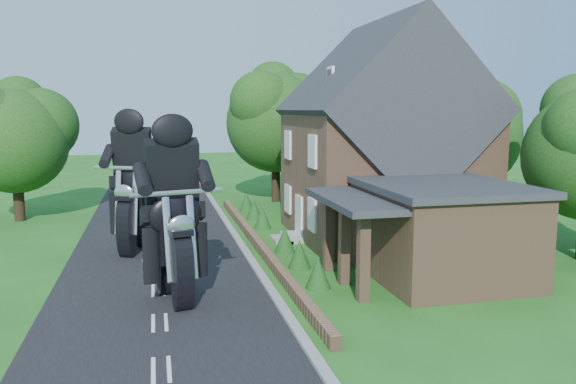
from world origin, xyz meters
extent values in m
plane|color=#1C5919|center=(0.00, 0.00, 0.00)|extent=(120.00, 120.00, 0.00)
cube|color=black|center=(0.00, 0.00, 0.01)|extent=(7.00, 80.00, 0.02)
cube|color=gray|center=(3.65, 0.00, 0.06)|extent=(0.30, 80.00, 0.12)
cube|color=brown|center=(4.30, 5.00, 0.20)|extent=(0.30, 22.00, 0.40)
cube|color=brown|center=(10.50, 6.00, 3.00)|extent=(8.00, 8.00, 6.00)
cube|color=#26282D|center=(10.50, 6.00, 6.00)|extent=(8.48, 8.64, 8.48)
cube|color=brown|center=(12.50, 6.00, 9.20)|extent=(0.60, 0.90, 1.60)
cube|color=white|center=(7.90, 6.00, 7.50)|extent=(0.12, 0.80, 0.90)
cube|color=black|center=(7.84, 6.00, 7.50)|extent=(0.04, 0.55, 0.65)
cube|color=white|center=(6.44, 6.00, 1.05)|extent=(0.10, 1.10, 2.10)
cube|color=gray|center=(6.10, 6.00, 0.15)|extent=(0.80, 1.60, 0.30)
cube|color=gray|center=(5.60, 6.00, 0.07)|extent=(0.80, 1.60, 0.15)
cube|color=white|center=(6.44, 3.80, 1.60)|extent=(0.10, 1.10, 1.40)
cube|color=black|center=(6.42, 3.80, 1.60)|extent=(0.04, 0.92, 1.22)
cube|color=white|center=(6.44, 8.20, 1.60)|extent=(0.10, 1.10, 1.40)
cube|color=black|center=(6.42, 8.20, 1.60)|extent=(0.04, 0.92, 1.22)
cube|color=white|center=(6.44, 3.80, 4.30)|extent=(0.10, 1.10, 1.40)
cube|color=black|center=(6.42, 3.80, 4.30)|extent=(0.04, 0.92, 1.22)
cube|color=white|center=(6.44, 8.20, 4.30)|extent=(0.10, 1.10, 1.40)
cube|color=black|center=(6.42, 8.20, 4.30)|extent=(0.04, 0.92, 1.22)
cube|color=brown|center=(10.00, -0.80, 1.60)|extent=(5.00, 5.60, 3.20)
cube|color=#26282D|center=(10.00, -0.80, 3.32)|extent=(5.30, 5.94, 0.24)
cube|color=#26282D|center=(6.90, -0.80, 2.95)|extent=(2.60, 5.32, 0.22)
cube|color=brown|center=(6.30, -2.60, 1.40)|extent=(0.35, 0.35, 2.80)
cube|color=brown|center=(6.30, -0.80, 1.40)|extent=(0.35, 0.35, 2.80)
cube|color=brown|center=(6.30, 1.00, 1.40)|extent=(0.35, 0.35, 2.80)
cylinder|color=black|center=(16.50, 8.50, 1.50)|extent=(0.56, 0.56, 3.00)
sphere|color=#193F12|center=(16.50, 8.50, 4.65)|extent=(6.00, 6.00, 6.00)
sphere|color=#193F12|center=(17.85, 9.10, 5.55)|extent=(4.32, 4.32, 4.32)
sphere|color=#193F12|center=(15.45, 7.60, 5.85)|extent=(3.72, 3.72, 3.72)
sphere|color=#193F12|center=(16.60, 9.70, 6.75)|extent=(3.30, 3.30, 3.30)
cylinder|color=black|center=(14.00, 16.00, 1.80)|extent=(0.56, 0.56, 3.60)
sphere|color=#193F12|center=(14.00, 16.00, 5.58)|extent=(7.20, 7.20, 7.20)
sphere|color=#193F12|center=(15.62, 16.72, 6.66)|extent=(5.18, 5.18, 5.18)
sphere|color=#193F12|center=(12.74, 14.92, 7.02)|extent=(4.46, 4.46, 4.46)
sphere|color=#193F12|center=(14.10, 17.44, 8.10)|extent=(3.96, 3.96, 3.96)
cylinder|color=black|center=(8.00, 17.00, 1.70)|extent=(0.56, 0.56, 3.40)
sphere|color=#193F12|center=(8.00, 17.00, 5.16)|extent=(6.40, 6.40, 6.40)
sphere|color=#193F12|center=(9.44, 17.64, 6.12)|extent=(4.61, 4.61, 4.61)
sphere|color=#193F12|center=(6.88, 16.04, 6.44)|extent=(3.97, 3.97, 3.97)
sphere|color=#193F12|center=(8.10, 18.28, 7.40)|extent=(3.52, 3.52, 3.52)
cylinder|color=black|center=(-7.00, 14.00, 1.40)|extent=(0.56, 0.56, 2.80)
sphere|color=#193F12|center=(-7.00, 14.00, 4.34)|extent=(5.60, 5.60, 5.60)
sphere|color=#193F12|center=(-5.74, 14.56, 5.18)|extent=(4.03, 4.03, 4.03)
sphere|color=#193F12|center=(-6.90, 15.12, 6.30)|extent=(3.08, 3.08, 3.08)
cone|color=#133E14|center=(5.30, -1.00, 0.55)|extent=(0.90, 0.90, 1.10)
cone|color=#133E14|center=(5.30, 1.50, 0.55)|extent=(0.90, 0.90, 1.10)
cone|color=#133E14|center=(5.30, 4.00, 0.55)|extent=(0.90, 0.90, 1.10)
cone|color=#133E14|center=(5.30, 9.00, 0.55)|extent=(0.90, 0.90, 1.10)
cone|color=#133E14|center=(5.30, 11.50, 0.55)|extent=(0.90, 0.90, 1.10)
cone|color=#133E14|center=(5.30, 14.00, 0.55)|extent=(0.90, 0.90, 1.10)
camera|label=1|loc=(0.01, -18.70, 6.05)|focal=35.00mm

